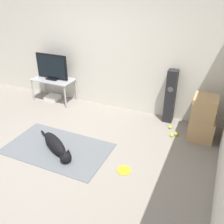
{
  "coord_description": "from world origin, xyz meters",
  "views": [
    {
      "loc": [
        2.31,
        -2.64,
        2.6
      ],
      "look_at": [
        0.67,
        1.03,
        0.45
      ],
      "focal_mm": 40.0,
      "sensor_mm": 36.0,
      "label": 1
    }
  ],
  "objects_px": {
    "tv_stand": "(53,82)",
    "cardboard_box_lower": "(202,128)",
    "floor_speaker": "(170,97)",
    "tv": "(52,67)",
    "game_console": "(53,97)",
    "frisbee": "(124,170)",
    "dog": "(56,146)",
    "tennis_ball_loose_on_carpet": "(176,134)",
    "cardboard_box_upper": "(205,108)",
    "tennis_ball_near_speaker": "(170,127)",
    "tennis_ball_by_boxes": "(172,135)"
  },
  "relations": [
    {
      "from": "tv_stand",
      "to": "cardboard_box_lower",
      "type": "bearing_deg",
      "value": -3.71
    },
    {
      "from": "floor_speaker",
      "to": "tv",
      "type": "bearing_deg",
      "value": -177.08
    },
    {
      "from": "cardboard_box_lower",
      "to": "game_console",
      "type": "height_order",
      "value": "cardboard_box_lower"
    },
    {
      "from": "frisbee",
      "to": "floor_speaker",
      "type": "distance_m",
      "value": 1.9
    },
    {
      "from": "dog",
      "to": "floor_speaker",
      "type": "distance_m",
      "value": 2.38
    },
    {
      "from": "floor_speaker",
      "to": "tennis_ball_loose_on_carpet",
      "type": "relative_size",
      "value": 16.59
    },
    {
      "from": "frisbee",
      "to": "cardboard_box_lower",
      "type": "height_order",
      "value": "cardboard_box_lower"
    },
    {
      "from": "cardboard_box_upper",
      "to": "dog",
      "type": "bearing_deg",
      "value": -146.13
    },
    {
      "from": "frisbee",
      "to": "game_console",
      "type": "relative_size",
      "value": 0.65
    },
    {
      "from": "floor_speaker",
      "to": "tv_stand",
      "type": "height_order",
      "value": "floor_speaker"
    },
    {
      "from": "tv",
      "to": "game_console",
      "type": "height_order",
      "value": "tv"
    },
    {
      "from": "frisbee",
      "to": "tennis_ball_loose_on_carpet",
      "type": "xyz_separation_m",
      "value": [
        0.54,
        1.31,
        0.02
      ]
    },
    {
      "from": "cardboard_box_lower",
      "to": "tennis_ball_near_speaker",
      "type": "bearing_deg",
      "value": 173.08
    },
    {
      "from": "tennis_ball_loose_on_carpet",
      "to": "tennis_ball_near_speaker",
      "type": "bearing_deg",
      "value": 128.89
    },
    {
      "from": "tennis_ball_by_boxes",
      "to": "game_console",
      "type": "xyz_separation_m",
      "value": [
        -3.01,
        0.46,
        0.01
      ]
    },
    {
      "from": "tennis_ball_loose_on_carpet",
      "to": "frisbee",
      "type": "bearing_deg",
      "value": -112.26
    },
    {
      "from": "dog",
      "to": "tv_stand",
      "type": "distance_m",
      "value": 2.11
    },
    {
      "from": "game_console",
      "to": "tv",
      "type": "bearing_deg",
      "value": -17.05
    },
    {
      "from": "game_console",
      "to": "tennis_ball_by_boxes",
      "type": "bearing_deg",
      "value": -8.59
    },
    {
      "from": "dog",
      "to": "tennis_ball_loose_on_carpet",
      "type": "bearing_deg",
      "value": 37.19
    },
    {
      "from": "frisbee",
      "to": "tv",
      "type": "height_order",
      "value": "tv"
    },
    {
      "from": "dog",
      "to": "cardboard_box_upper",
      "type": "bearing_deg",
      "value": 33.87
    },
    {
      "from": "tv_stand",
      "to": "tennis_ball_near_speaker",
      "type": "bearing_deg",
      "value": -3.06
    },
    {
      "from": "cardboard_box_lower",
      "to": "tv",
      "type": "xyz_separation_m",
      "value": [
        -3.39,
        0.22,
        0.63
      ]
    },
    {
      "from": "tv",
      "to": "game_console",
      "type": "relative_size",
      "value": 2.42
    },
    {
      "from": "frisbee",
      "to": "cardboard_box_upper",
      "type": "bearing_deg",
      "value": 56.75
    },
    {
      "from": "dog",
      "to": "frisbee",
      "type": "distance_m",
      "value": 1.22
    },
    {
      "from": "cardboard_box_upper",
      "to": "tennis_ball_by_boxes",
      "type": "distance_m",
      "value": 0.77
    },
    {
      "from": "tv_stand",
      "to": "tennis_ball_by_boxes",
      "type": "relative_size",
      "value": 14.72
    },
    {
      "from": "frisbee",
      "to": "tennis_ball_near_speaker",
      "type": "height_order",
      "value": "tennis_ball_near_speaker"
    },
    {
      "from": "floor_speaker",
      "to": "tv_stand",
      "type": "relative_size",
      "value": 1.13
    },
    {
      "from": "dog",
      "to": "tv",
      "type": "xyz_separation_m",
      "value": [
        -1.23,
        1.68,
        0.7
      ]
    },
    {
      "from": "tv_stand",
      "to": "game_console",
      "type": "bearing_deg",
      "value": 161.55
    },
    {
      "from": "cardboard_box_upper",
      "to": "tv_stand",
      "type": "relative_size",
      "value": 0.44
    },
    {
      "from": "dog",
      "to": "tennis_ball_loose_on_carpet",
      "type": "height_order",
      "value": "dog"
    },
    {
      "from": "tv",
      "to": "tennis_ball_loose_on_carpet",
      "type": "distance_m",
      "value": 3.11
    },
    {
      "from": "tv_stand",
      "to": "tv",
      "type": "relative_size",
      "value": 1.22
    },
    {
      "from": "floor_speaker",
      "to": "game_console",
      "type": "height_order",
      "value": "floor_speaker"
    },
    {
      "from": "frisbee",
      "to": "tennis_ball_near_speaker",
      "type": "xyz_separation_m",
      "value": [
        0.38,
        1.51,
        0.02
      ]
    },
    {
      "from": "tennis_ball_by_boxes",
      "to": "game_console",
      "type": "bearing_deg",
      "value": 171.41
    },
    {
      "from": "cardboard_box_upper",
      "to": "tennis_ball_near_speaker",
      "type": "relative_size",
      "value": 6.53
    },
    {
      "from": "dog",
      "to": "cardboard_box_lower",
      "type": "distance_m",
      "value": 2.61
    },
    {
      "from": "dog",
      "to": "cardboard_box_lower",
      "type": "relative_size",
      "value": 2.06
    },
    {
      "from": "cardboard_box_upper",
      "to": "tv",
      "type": "distance_m",
      "value": 3.4
    },
    {
      "from": "frisbee",
      "to": "tv_stand",
      "type": "height_order",
      "value": "tv_stand"
    },
    {
      "from": "floor_speaker",
      "to": "tv",
      "type": "height_order",
      "value": "tv"
    },
    {
      "from": "floor_speaker",
      "to": "tv_stand",
      "type": "distance_m",
      "value": 2.71
    },
    {
      "from": "tennis_ball_loose_on_carpet",
      "to": "game_console",
      "type": "xyz_separation_m",
      "value": [
        -3.09,
        0.38,
        0.01
      ]
    },
    {
      "from": "tennis_ball_near_speaker",
      "to": "tennis_ball_loose_on_carpet",
      "type": "bearing_deg",
      "value": -51.11
    },
    {
      "from": "game_console",
      "to": "floor_speaker",
      "type": "bearing_deg",
      "value": 2.17
    }
  ]
}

